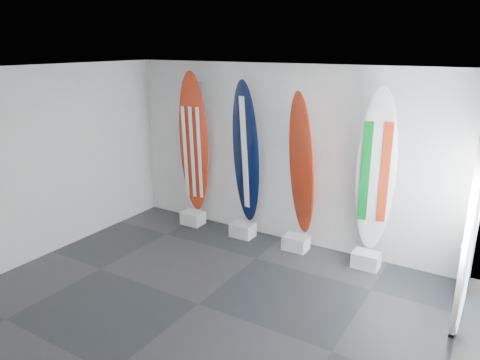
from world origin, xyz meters
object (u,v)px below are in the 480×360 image
Objects in this scene: surfboard_swiss at (301,165)px; surfboard_usa at (194,144)px; surfboard_italy at (376,173)px; surfboard_navy at (246,154)px.

surfboard_usa is at bearing -159.34° from surfboard_swiss.
surfboard_italy is at bearing 20.66° from surfboard_swiss.
surfboard_italy is at bearing 9.52° from surfboard_navy.
surfboard_navy is 1.01× the size of surfboard_italy.
surfboard_usa reaches higher than surfboard_italy.
surfboard_navy reaches higher than surfboard_italy.
surfboard_navy is 1.04m from surfboard_swiss.
surfboard_navy is at bearing 165.96° from surfboard_italy.
surfboard_navy is (1.11, 0.00, -0.05)m from surfboard_usa.
surfboard_navy is 1.05× the size of surfboard_swiss.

